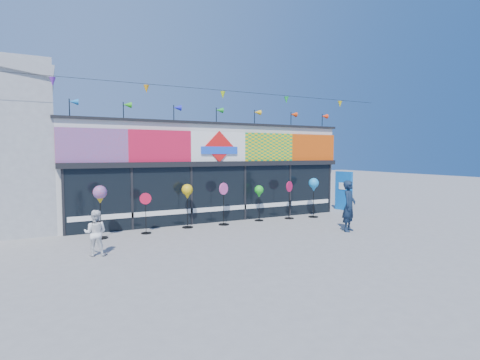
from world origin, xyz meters
TOP-DOWN VIEW (x-y plane):
  - ground at (0.00, 0.00)m, footprint 80.00×80.00m
  - kite_shop at (0.00, 5.94)m, footprint 16.00×5.70m
  - blue_sign at (6.88, 3.59)m, footprint 0.29×0.97m
  - spinner_0 at (-4.72, 2.42)m, footprint 0.45×0.45m
  - spinner_1 at (-3.21, 2.51)m, footprint 0.40×0.37m
  - spinner_2 at (-1.56, 2.84)m, footprint 0.42×0.42m
  - spinner_3 at (-0.10, 2.74)m, footprint 0.45×0.43m
  - spinner_4 at (1.60, 2.90)m, footprint 0.38×0.38m
  - spinner_5 at (3.03, 2.75)m, footprint 0.43×0.41m
  - spinner_6 at (4.19, 2.56)m, footprint 0.44×0.44m
  - adult_man at (3.44, -0.43)m, footprint 0.80×0.72m
  - child at (-5.11, 0.27)m, footprint 0.70×0.55m

SIDE VIEW (x-z plane):
  - ground at x=0.00m, z-range 0.00..0.00m
  - child at x=-5.11m, z-range 0.00..1.27m
  - spinner_1 at x=-3.21m, z-range 0.04..1.48m
  - spinner_5 at x=3.03m, z-range 0.05..1.67m
  - spinner_3 at x=-0.10m, z-range 0.05..1.72m
  - adult_man at x=3.44m, z-range 0.00..1.85m
  - blue_sign at x=6.88m, z-range 0.00..1.93m
  - spinner_4 at x=1.60m, z-range 0.45..1.94m
  - spinner_2 at x=-1.56m, z-range 0.50..2.17m
  - spinner_6 at x=4.19m, z-range 0.52..2.26m
  - spinner_0 at x=-4.72m, z-range 0.53..2.30m
  - kite_shop at x=0.00m, z-range -0.61..4.70m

